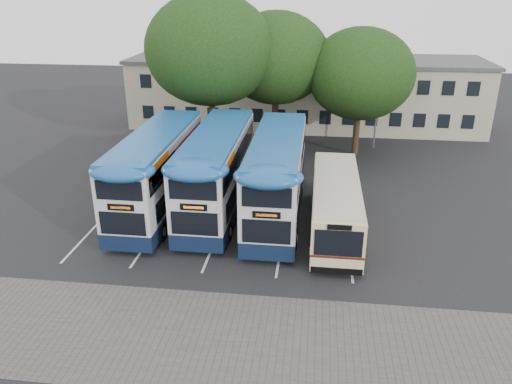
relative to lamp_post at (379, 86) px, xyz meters
The scene contains 12 objects.
ground 21.46m from the lamp_post, 106.72° to the right, with size 120.00×120.00×0.00m, color black.
paving_strip 26.71m from the lamp_post, 107.76° to the right, with size 40.00×6.00×0.01m, color #595654.
bay_lines 18.57m from the lamp_post, 123.08° to the right, with size 14.12×11.00×0.01m.
depot_building 9.43m from the lamp_post, 130.53° to the left, with size 32.40×8.40×6.20m.
lamp_post is the anchor object (origin of this frame).
tree_left 13.50m from the lamp_post, 163.25° to the right, with size 9.37×9.37×12.12m.
tree_mid 8.41m from the lamp_post, behind, with size 8.21×8.21×10.77m.
tree_right 2.76m from the lamp_post, 131.63° to the right, with size 8.01×8.01×9.72m.
bus_dd_left 19.66m from the lamp_post, 134.89° to the right, with size 2.76×11.39×4.75m.
bus_dd_mid 17.07m from the lamp_post, 127.66° to the right, with size 2.79×11.50×4.80m.
bus_dd_right 15.57m from the lamp_post, 116.27° to the right, with size 2.78×11.46×4.78m.
bus_single 15.97m from the lamp_post, 103.00° to the right, with size 2.51×9.87×2.94m.
Camera 1 is at (1.27, -20.11, 12.59)m, focal length 35.00 mm.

